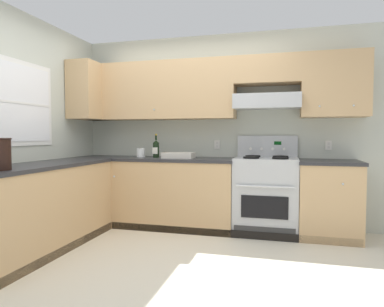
{
  "coord_description": "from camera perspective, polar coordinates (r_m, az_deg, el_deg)",
  "views": [
    {
      "loc": [
        1.17,
        -3.03,
        1.2
      ],
      "look_at": [
        0.2,
        0.7,
        1.0
      ],
      "focal_mm": 32.15,
      "sensor_mm": 36.0,
      "label": 1
    }
  ],
  "objects": [
    {
      "name": "ground_plane",
      "position": [
        3.46,
        -6.37,
        -17.34
      ],
      "size": [
        7.04,
        7.04,
        0.0
      ],
      "primitive_type": "plane",
      "color": "beige"
    },
    {
      "name": "wall_back",
      "position": [
        4.63,
        5.05,
        6.43
      ],
      "size": [
        4.68,
        0.57,
        2.55
      ],
      "color": "beige",
      "rests_on": "ground_plane"
    },
    {
      "name": "wall_left",
      "position": [
        4.27,
        -25.73,
        4.6
      ],
      "size": [
        0.47,
        4.0,
        2.55
      ],
      "color": "beige",
      "rests_on": "ground_plane"
    },
    {
      "name": "counter_back_run",
      "position": [
        4.47,
        0.12,
        -6.66
      ],
      "size": [
        3.6,
        0.65,
        0.91
      ],
      "color": "tan",
      "rests_on": "ground_plane"
    },
    {
      "name": "counter_left_run",
      "position": [
        3.94,
        -23.74,
        -8.23
      ],
      "size": [
        0.63,
        1.91,
        0.91
      ],
      "color": "tan",
      "rests_on": "ground_plane"
    },
    {
      "name": "stove",
      "position": [
        4.35,
        12.12,
        -6.65
      ],
      "size": [
        0.76,
        0.62,
        1.2
      ],
      "color": "#B7BABC",
      "rests_on": "ground_plane"
    },
    {
      "name": "wine_bottle",
      "position": [
        4.58,
        -5.98,
        0.87
      ],
      "size": [
        0.08,
        0.08,
        0.32
      ],
      "color": "black",
      "rests_on": "counter_back_run"
    },
    {
      "name": "bowl",
      "position": [
        4.43,
        -2.24,
        -0.46
      ],
      "size": [
        0.4,
        0.24,
        0.07
      ],
      "color": "beige",
      "rests_on": "counter_back_run"
    },
    {
      "name": "paper_towel_roll",
      "position": [
        4.68,
        -8.47,
        0.14
      ],
      "size": [
        0.12,
        0.12,
        0.12
      ],
      "color": "white",
      "rests_on": "counter_back_run"
    }
  ]
}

